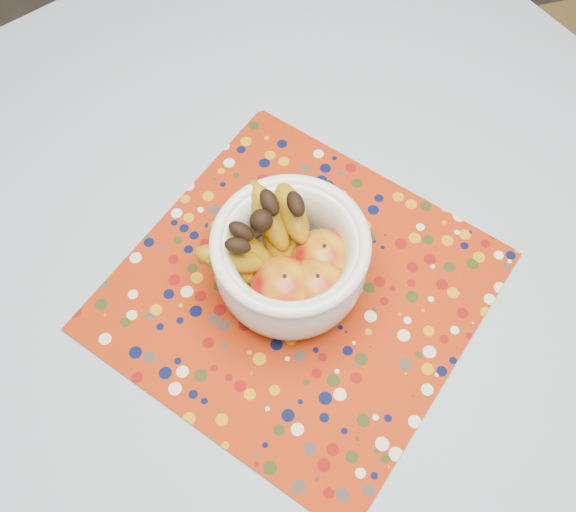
# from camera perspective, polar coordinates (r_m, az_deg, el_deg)

# --- Properties ---
(table) EXTENTS (1.20, 1.20, 0.75)m
(table) POSITION_cam_1_polar(r_m,az_deg,el_deg) (1.03, -0.27, -2.64)
(table) COLOR brown
(table) RESTS_ON ground
(tablecloth) EXTENTS (1.32, 1.32, 0.01)m
(tablecloth) POSITION_cam_1_polar(r_m,az_deg,el_deg) (0.96, -0.29, -0.59)
(tablecloth) COLOR #647BA6
(tablecloth) RESTS_ON table
(placemat) EXTENTS (0.58, 0.58, 0.00)m
(placemat) POSITION_cam_1_polar(r_m,az_deg,el_deg) (0.93, 0.87, -2.95)
(placemat) COLOR #912307
(placemat) RESTS_ON tablecloth
(fruit_bowl) EXTENTS (0.23, 0.21, 0.16)m
(fruit_bowl) POSITION_cam_1_polar(r_m,az_deg,el_deg) (0.87, -0.44, -0.14)
(fruit_bowl) COLOR silver
(fruit_bowl) RESTS_ON placemat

